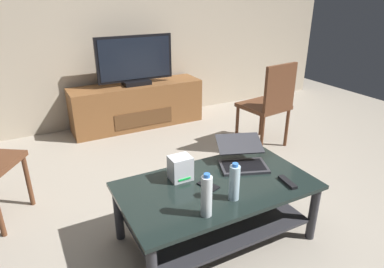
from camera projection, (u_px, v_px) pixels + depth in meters
The scene contains 12 objects.
ground_plane at pixel (219, 219), 2.56m from camera, with size 7.68×7.68×0.00m, color #9E9384.
back_wall at pixel (113, 8), 3.99m from camera, with size 6.40×0.12×2.80m, color #B2A38C.
coffee_table at pixel (216, 201), 2.25m from camera, with size 1.26×0.71×0.43m.
media_cabinet at pixel (138, 105), 4.22m from camera, with size 1.61×0.44×0.54m.
television at pixel (135, 62), 3.99m from camera, with size 0.92×0.20×0.58m.
dining_chair at pixel (270, 102), 3.54m from camera, with size 0.49×0.49×0.93m.
laptop at pixel (242, 157), 2.44m from camera, with size 0.44×0.45×0.16m.
router_box at pixel (180, 168), 2.23m from camera, with size 0.14×0.12×0.16m.
water_bottle_near at pixel (207, 196), 1.85m from camera, with size 0.06×0.06×0.26m.
water_bottle_far at pixel (234, 182), 2.00m from camera, with size 0.06×0.06×0.24m.
cell_phone at pixel (208, 185), 2.18m from camera, with size 0.07×0.14×0.01m, color black.
tv_remote at pixel (287, 182), 2.20m from camera, with size 0.04×0.16×0.02m, color black.
Camera 1 is at (-1.16, -1.76, 1.60)m, focal length 31.61 mm.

